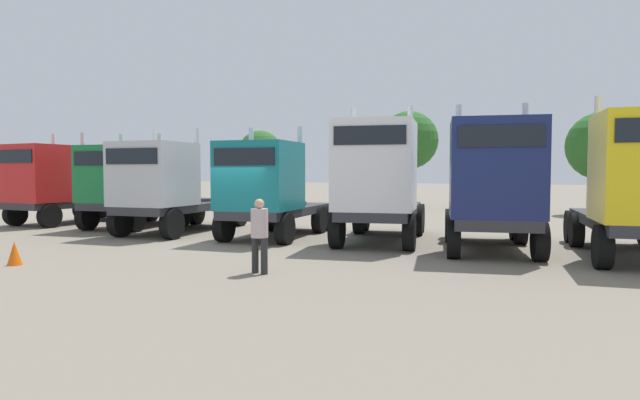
% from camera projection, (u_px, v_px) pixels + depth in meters
% --- Properties ---
extents(ground, '(200.00, 200.00, 0.00)m').
position_uv_depth(ground, '(237.00, 244.00, 17.57)').
color(ground, gray).
extents(semi_truck_red, '(2.58, 5.95, 4.14)m').
position_uv_depth(semi_truck_red, '(54.00, 183.00, 24.02)').
color(semi_truck_red, '#333338').
rests_on(semi_truck_red, ground).
extents(semi_truck_green, '(3.43, 6.01, 4.01)m').
position_uv_depth(semi_truck_green, '(128.00, 185.00, 22.35)').
color(semi_truck_green, '#333338').
rests_on(semi_truck_green, ground).
extents(semi_truck_silver, '(3.20, 6.45, 4.02)m').
position_uv_depth(semi_truck_silver, '(166.00, 187.00, 20.15)').
color(semi_truck_silver, '#333338').
rests_on(semi_truck_silver, ground).
extents(semi_truck_teal, '(3.27, 6.17, 3.96)m').
position_uv_depth(semi_truck_teal, '(268.00, 189.00, 18.68)').
color(semi_truck_teal, '#333338').
rests_on(semi_truck_teal, ground).
extents(semi_truck_white, '(3.78, 6.80, 4.53)m').
position_uv_depth(semi_truck_white, '(378.00, 181.00, 17.30)').
color(semi_truck_white, '#333338').
rests_on(semi_truck_white, ground).
extents(semi_truck_navy, '(3.76, 6.18, 4.38)m').
position_uv_depth(semi_truck_navy, '(493.00, 185.00, 15.28)').
color(semi_truck_navy, '#333338').
rests_on(semi_truck_navy, ground).
extents(visitor_with_camera, '(0.47, 0.47, 1.73)m').
position_uv_depth(visitor_with_camera, '(259.00, 230.00, 12.34)').
color(visitor_with_camera, '#282828').
rests_on(visitor_with_camera, ground).
extents(traffic_cone_near, '(0.36, 0.36, 0.60)m').
position_uv_depth(traffic_cone_near, '(15.00, 253.00, 13.51)').
color(traffic_cone_near, '#F2590C').
rests_on(traffic_cone_near, ground).
extents(oak_far_left, '(3.24, 3.24, 5.44)m').
position_uv_depth(oak_far_left, '(260.00, 153.00, 39.55)').
color(oak_far_left, '#4C3823').
rests_on(oak_far_left, ground).
extents(oak_far_centre, '(4.00, 4.00, 6.58)m').
position_uv_depth(oak_far_centre, '(409.00, 140.00, 37.07)').
color(oak_far_centre, '#4C3823').
rests_on(oak_far_centre, ground).
extents(oak_far_right, '(3.71, 3.71, 5.64)m').
position_uv_depth(oak_far_right, '(602.00, 146.00, 29.23)').
color(oak_far_right, '#4C3823').
rests_on(oak_far_right, ground).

